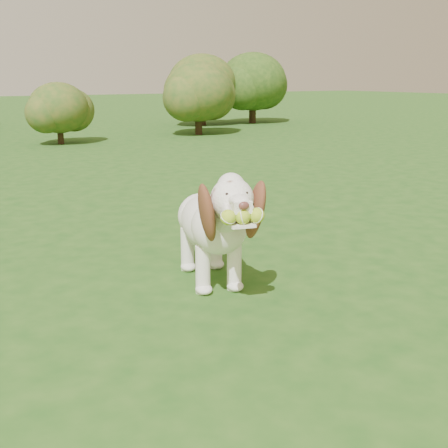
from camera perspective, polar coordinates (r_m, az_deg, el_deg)
ground at (r=3.81m, az=-9.37°, el=-5.99°), size 80.00×80.00×0.00m
dog at (r=3.62m, az=-1.09°, el=0.29°), size 0.64×1.23×0.81m
shrub_f at (r=16.16m, az=-2.23°, el=14.07°), size 1.90×1.90×1.97m
shrub_h at (r=17.01m, az=2.95°, el=14.24°), size 1.97×1.97×2.04m
shrub_c at (r=12.05m, az=-16.46°, el=11.25°), size 1.20×1.20×1.24m
shrub_d at (r=13.55m, az=-2.63°, el=13.26°), size 1.63×1.63×1.69m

